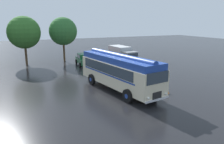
{
  "coord_description": "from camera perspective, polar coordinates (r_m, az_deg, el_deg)",
  "views": [
    {
      "loc": [
        -9.45,
        -18.12,
        6.4
      ],
      "look_at": [
        -0.66,
        1.06,
        1.4
      ],
      "focal_mm": 35.0,
      "sensor_mm": 36.0,
      "label": 1
    }
  ],
  "objects": [
    {
      "name": "ground_plane",
      "position": [
        21.42,
        2.78,
        -4.07
      ],
      "size": [
        120.0,
        120.0,
        0.0
      ],
      "primitive_type": "plane",
      "color": "black"
    },
    {
      "name": "box_van",
      "position": [
        33.78,
        2.59,
        4.74
      ],
      "size": [
        2.57,
        5.87,
        2.5
      ],
      "color": "#B2B7BC",
      "rests_on": "ground"
    },
    {
      "name": "tree_left_of_centre",
      "position": [
        34.12,
        -21.9,
        9.64
      ],
      "size": [
        4.66,
        4.66,
        7.05
      ],
      "color": "#4C3823",
      "rests_on": "ground"
    },
    {
      "name": "puddle_patch",
      "position": [
        18.26,
        8.09,
        -7.31
      ],
      "size": [
        1.61,
        1.61,
        0.01
      ],
      "primitive_type": "cylinder",
      "color": "black",
      "rests_on": "ground"
    },
    {
      "name": "vintage_bus",
      "position": [
        20.24,
        1.79,
        0.47
      ],
      "size": [
        4.0,
        10.35,
        3.49
      ],
      "color": "beige",
      "rests_on": "ground"
    },
    {
      "name": "tree_centre",
      "position": [
        35.38,
        -12.6,
        10.3
      ],
      "size": [
        4.35,
        4.35,
        6.93
      ],
      "color": "#4C3823",
      "rests_on": "ground"
    },
    {
      "name": "car_near_left",
      "position": [
        32.31,
        -7.37,
        3.32
      ],
      "size": [
        2.17,
        4.3,
        1.66
      ],
      "color": "#144C28",
      "rests_on": "ground"
    },
    {
      "name": "traffic_cone",
      "position": [
        20.22,
        14.24,
        -4.72
      ],
      "size": [
        0.36,
        0.36,
        0.55
      ],
      "primitive_type": "cone",
      "color": "orange",
      "rests_on": "ground"
    },
    {
      "name": "car_mid_left",
      "position": [
        32.44,
        -2.36,
        3.46
      ],
      "size": [
        1.96,
        4.2,
        1.66
      ],
      "color": "maroon",
      "rests_on": "ground"
    }
  ]
}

